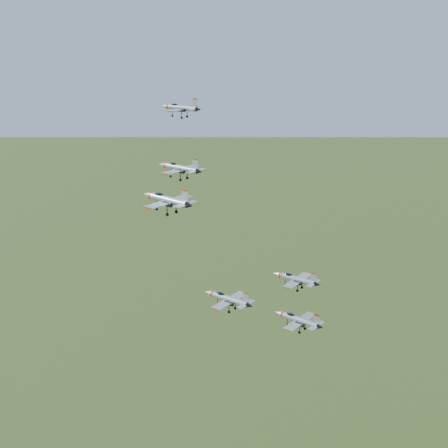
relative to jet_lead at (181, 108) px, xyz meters
The scene contains 6 objects.
jet_lead is the anchor object (origin of this frame).
jet_left_high 15.74m from the jet_lead, 49.88° to the right, with size 12.50×10.27×3.35m.
jet_right_high 35.54m from the jet_lead, 52.16° to the right, with size 12.81×10.55×3.43m.
jet_left_low 48.16m from the jet_lead, 12.05° to the right, with size 10.66×8.82×2.85m.
jet_right_low 47.49m from the jet_lead, 33.60° to the right, with size 11.43×9.41×3.06m.
jet_trail 56.90m from the jet_lead, 20.65° to the right, with size 10.47×8.59×2.81m.
Camera 1 is at (78.04, -93.43, 180.98)m, focal length 50.00 mm.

